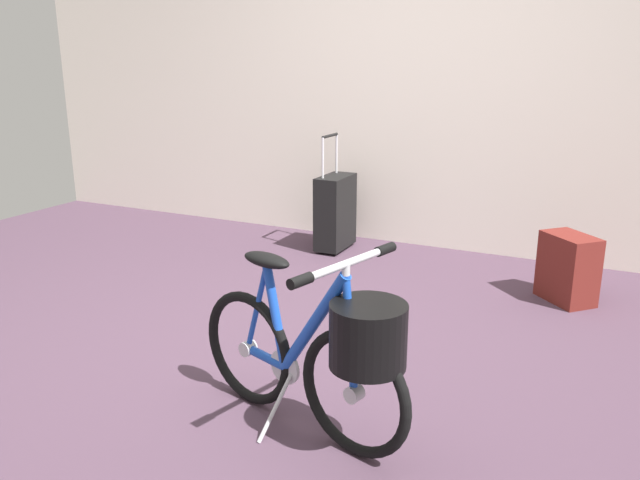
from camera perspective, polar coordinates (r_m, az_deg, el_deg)
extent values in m
plane|color=#473342|center=(3.02, -3.75, -10.54)|extent=(6.87, 6.87, 0.00)
cube|color=silver|center=(4.68, 9.44, 15.65)|extent=(6.87, 0.10, 2.67)
torus|color=black|center=(2.27, 3.06, -13.51)|extent=(0.46, 0.16, 0.47)
cylinder|color=#B7B7BC|center=(2.27, 3.06, -13.51)|extent=(0.07, 0.06, 0.06)
torus|color=black|center=(2.60, -6.43, -9.56)|extent=(0.46, 0.16, 0.47)
cylinder|color=#B7B7BC|center=(2.60, -6.43, -9.56)|extent=(0.07, 0.06, 0.06)
cylinder|color=#1947B2|center=(2.53, -4.84, -10.37)|extent=(0.21, 0.09, 0.05)
cylinder|color=#1947B2|center=(2.29, -0.60, -7.51)|extent=(0.33, 0.13, 0.46)
cylinder|color=#1947B2|center=(2.41, -3.96, -6.82)|extent=(0.13, 0.07, 0.39)
cylinder|color=#1947B2|center=(2.53, -4.84, -10.37)|extent=(0.21, 0.08, 0.04)
cylinder|color=#1947B2|center=(2.18, 2.70, -8.52)|extent=(0.08, 0.05, 0.42)
cylinder|color=#1947B2|center=(2.48, -5.64, -6.07)|extent=(0.14, 0.06, 0.38)
ellipsoid|color=black|center=(2.37, -4.79, -1.78)|extent=(0.24, 0.15, 0.05)
cylinder|color=#B7B7BC|center=(2.11, 2.32, -2.66)|extent=(0.03, 0.03, 0.04)
cylinder|color=#B7B7BC|center=(2.11, 2.33, -2.14)|extent=(0.14, 0.43, 0.03)
cylinder|color=black|center=(1.95, -1.76, -3.66)|extent=(0.06, 0.10, 0.04)
cylinder|color=black|center=(2.27, 5.83, -0.83)|extent=(0.06, 0.10, 0.04)
cylinder|color=#B7B7BC|center=(2.47, -3.15, -11.22)|extent=(0.14, 0.05, 0.14)
cylinder|color=#B7B7BC|center=(2.45, -3.98, -14.64)|extent=(0.07, 0.19, 0.22)
cylinder|color=black|center=(2.13, 4.31, -8.49)|extent=(0.32, 0.32, 0.22)
cube|color=black|center=(4.58, 1.37, 2.53)|extent=(0.18, 0.36, 0.52)
cylinder|color=#B7B7BC|center=(4.42, 0.25, 7.33)|extent=(0.02, 0.02, 0.28)
cylinder|color=#B7B7BC|center=(4.63, 1.49, 7.72)|extent=(0.02, 0.02, 0.28)
cylinder|color=black|center=(4.50, 0.89, 9.29)|extent=(0.02, 0.23, 0.02)
cylinder|color=black|center=(4.52, 1.31, -1.08)|extent=(0.04, 0.02, 0.04)
cylinder|color=black|center=(4.74, 2.57, -0.27)|extent=(0.04, 0.02, 0.04)
cube|color=maroon|center=(3.89, 21.24, -2.37)|extent=(0.36, 0.36, 0.39)
cube|color=maroon|center=(3.98, 22.40, -2.97)|extent=(0.18, 0.17, 0.17)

